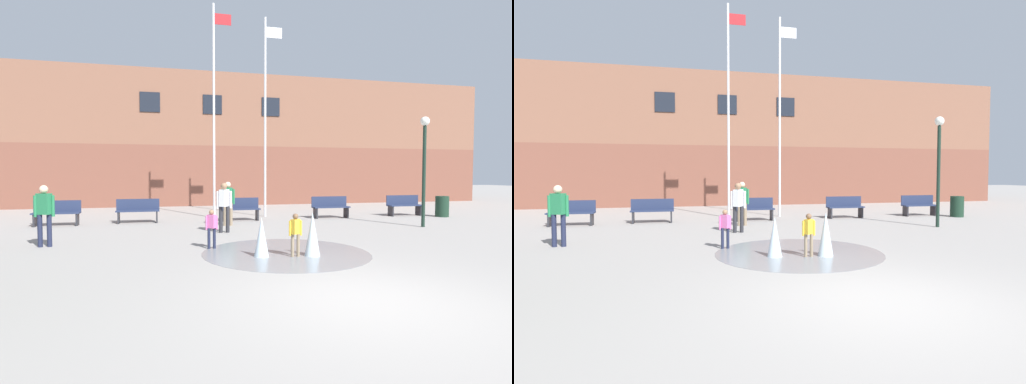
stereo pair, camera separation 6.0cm
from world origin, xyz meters
The scene contains 17 objects.
ground_plane centered at (0.00, 0.00, 0.00)m, with size 100.00×100.00×0.00m, color gray.
library_building centered at (0.00, 20.98, 3.91)m, with size 36.00×6.05×7.81m.
splash_fountain centered at (-0.14, 3.46, 0.31)m, with size 3.99×3.99×1.01m.
park_bench_far_left centered at (-6.64, 10.34, 0.48)m, with size 1.60×0.44×0.91m.
park_bench_left_of_flagpoles centered at (-3.84, 10.58, 0.48)m, with size 1.60×0.44×0.91m.
park_bench_center centered at (0.10, 10.39, 0.48)m, with size 1.60×0.44×0.91m.
park_bench_near_trashcan centered at (4.04, 10.43, 0.48)m, with size 1.60×0.44×0.91m.
park_bench_far_right centered at (7.63, 10.51, 0.48)m, with size 1.60×0.44×0.91m.
teen_by_trashcan centered at (-0.62, 8.95, 0.93)m, with size 0.50×0.26×1.59m.
adult_in_red centered at (-5.90, 5.91, 0.93)m, with size 0.50×0.32×1.59m.
child_with_pink_shirt centered at (-0.04, 3.24, 0.58)m, with size 0.31×0.22×0.99m.
child_in_fountain centered at (-1.76, 4.67, 0.58)m, with size 0.31×0.24×0.99m.
adult_watching centered at (-1.02, 7.29, 0.93)m, with size 0.50×0.39×1.59m.
flagpole_left centered at (-0.73, 11.64, 4.74)m, with size 0.80×0.10×8.98m.
flagpole_right centered at (1.51, 11.64, 4.56)m, with size 0.80×0.10×8.61m.
lamp_post_right_lane centered at (6.03, 6.99, 2.53)m, with size 0.32×0.32×3.88m.
trash_can centered at (8.98, 9.71, 0.45)m, with size 0.56×0.56×0.90m, color #193323.
Camera 2 is at (-2.95, -5.28, 1.89)m, focal length 28.00 mm.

